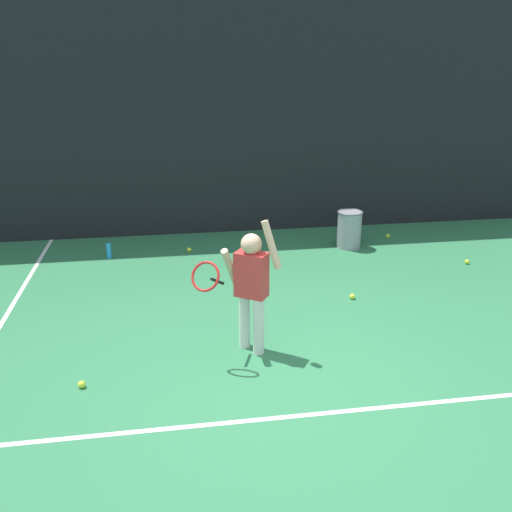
% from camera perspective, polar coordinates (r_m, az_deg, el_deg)
% --- Properties ---
extents(ground_plane, '(20.00, 20.00, 0.00)m').
position_cam_1_polar(ground_plane, '(5.26, 2.59, -11.75)').
color(ground_plane, '#2D7247').
extents(court_line_baseline, '(9.00, 0.05, 0.00)m').
position_cam_1_polar(court_line_baseline, '(4.71, 4.31, -16.00)').
color(court_line_baseline, white).
rests_on(court_line_baseline, ground).
extents(back_fence_windscreen, '(12.38, 0.08, 3.93)m').
position_cam_1_polar(back_fence_windscreen, '(8.92, -3.12, 14.72)').
color(back_fence_windscreen, black).
rests_on(back_fence_windscreen, ground).
extents(fence_post_1, '(0.09, 0.09, 4.08)m').
position_cam_1_polar(fence_post_1, '(9.17, -22.88, 13.87)').
color(fence_post_1, slate).
rests_on(fence_post_1, ground).
extents(fence_post_2, '(0.09, 0.09, 4.08)m').
position_cam_1_polar(fence_post_2, '(8.98, -3.17, 15.23)').
color(fence_post_2, slate).
rests_on(fence_post_2, ground).
extents(fence_post_3, '(0.09, 0.09, 4.08)m').
position_cam_1_polar(fence_post_3, '(9.77, 15.38, 14.96)').
color(fence_post_3, slate).
rests_on(fence_post_3, ground).
extents(tennis_player, '(0.89, 0.53, 1.35)m').
position_cam_1_polar(tennis_player, '(5.29, -0.67, -2.71)').
color(tennis_player, silver).
rests_on(tennis_player, ground).
extents(ball_hopper, '(0.38, 0.38, 0.56)m').
position_cam_1_polar(ball_hopper, '(8.53, 9.53, 2.75)').
color(ball_hopper, gray).
rests_on(ball_hopper, ground).
extents(water_bottle, '(0.07, 0.07, 0.22)m').
position_cam_1_polar(water_bottle, '(8.28, -14.83, 0.53)').
color(water_bottle, '#268CD8').
rests_on(water_bottle, ground).
extents(tennis_ball_1, '(0.07, 0.07, 0.07)m').
position_cam_1_polar(tennis_ball_1, '(5.25, -17.42, -12.43)').
color(tennis_ball_1, '#CCE033').
rests_on(tennis_ball_1, ground).
extents(tennis_ball_2, '(0.07, 0.07, 0.07)m').
position_cam_1_polar(tennis_ball_2, '(9.16, 13.33, 2.01)').
color(tennis_ball_2, '#CCE033').
rests_on(tennis_ball_2, ground).
extents(tennis_ball_3, '(0.07, 0.07, 0.07)m').
position_cam_1_polar(tennis_ball_3, '(8.34, 20.79, -0.55)').
color(tennis_ball_3, '#CCE033').
rests_on(tennis_ball_3, ground).
extents(tennis_ball_5, '(0.07, 0.07, 0.07)m').
position_cam_1_polar(tennis_ball_5, '(8.34, -6.85, 0.64)').
color(tennis_ball_5, '#CCE033').
rests_on(tennis_ball_5, ground).
extents(tennis_ball_6, '(0.07, 0.07, 0.07)m').
position_cam_1_polar(tennis_ball_6, '(6.79, 9.83, -4.10)').
color(tennis_ball_6, '#CCE033').
rests_on(tennis_ball_6, ground).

